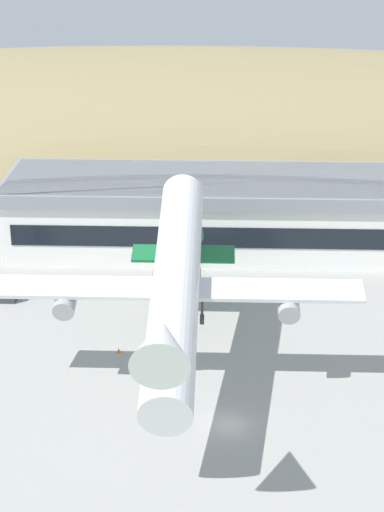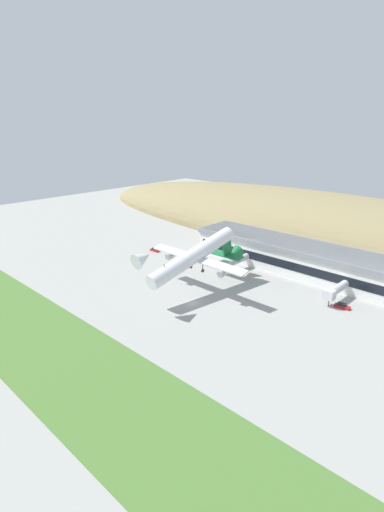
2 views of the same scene
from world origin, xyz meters
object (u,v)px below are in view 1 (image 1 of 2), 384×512
Objects in this scene: traffic_cone_0 at (119,350)px; jetway_0 at (169,266)px; terminal_building at (306,209)px; cargo_airplane at (176,284)px.

jetway_0 is at bearing 73.07° from traffic_cone_0.
terminal_building is 6.20× the size of jetway_0.
cargo_airplane is at bearing -45.72° from traffic_cone_0.
cargo_airplane is at bearing -84.57° from jetway_0.
jetway_0 reaches higher than traffic_cone_0.
cargo_airplane is (-17.31, -40.38, 6.23)m from terminal_building.
jetway_0 is 0.30× the size of cargo_airplane.
terminal_building is 154.74× the size of traffic_cone_0.
terminal_building reaches higher than jetway_0.
traffic_cone_0 is at bearing -106.93° from jetway_0.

